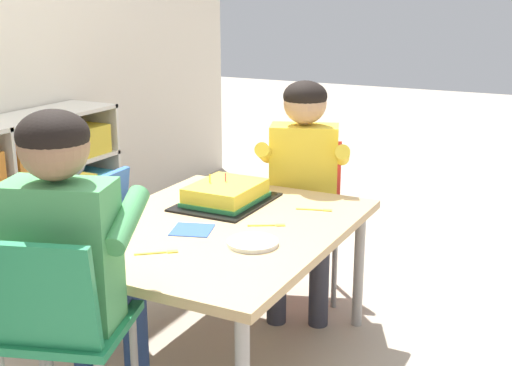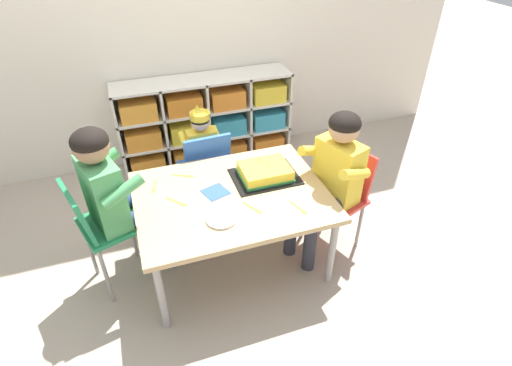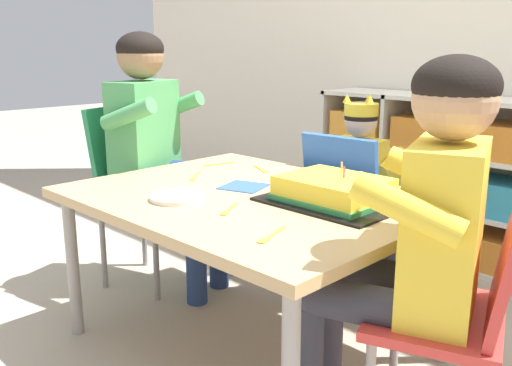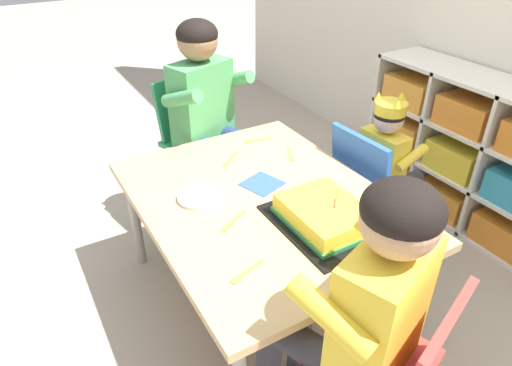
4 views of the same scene
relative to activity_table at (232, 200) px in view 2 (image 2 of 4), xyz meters
The scene contains 17 objects.
ground 0.51m from the activity_table, ahead, with size 16.00×16.00×0.00m, color tan.
storage_cubby_shelf 1.31m from the activity_table, 84.01° to the left, with size 1.51×0.33×0.79m.
activity_table is the anchor object (origin of this frame).
classroom_chair_blue 0.60m from the activity_table, 92.78° to the left, with size 0.38×0.33×0.68m.
child_with_crown 0.71m from the activity_table, 92.81° to the left, with size 0.30×0.31×0.83m.
classroom_chair_adult_side 0.77m from the activity_table, behind, with size 0.45×0.43×0.77m.
adult_helper_seated 0.68m from the activity_table, behind, with size 0.48×0.46×1.08m.
classroom_chair_guest_side 0.75m from the activity_table, ahead, with size 0.43×0.45×0.71m.
guest_at_table_side 0.65m from the activity_table, ahead, with size 0.48×0.46×1.01m.
birthday_cake_on_tray 0.29m from the activity_table, 22.33° to the left, with size 0.42×0.31×0.12m.
paper_plate_stack 0.25m from the activity_table, 119.20° to the right, with size 0.17×0.17×0.01m, color white.
paper_napkin_square 0.11m from the activity_table, 149.29° to the left, with size 0.14×0.14×0.00m, color #3356B7.
fork_near_child_seat 0.43m from the activity_table, 37.81° to the right, with size 0.06×0.14×0.00m.
fork_at_table_front_edge 0.49m from the activity_table, 151.96° to the left, with size 0.05×0.14×0.00m.
fork_scattered_mid_table 0.33m from the activity_table, behind, with size 0.10×0.12×0.00m.
fork_near_cake_tray 0.20m from the activity_table, 64.37° to the right, with size 0.08×0.13×0.00m.
fork_by_napkin 0.37m from the activity_table, 128.95° to the left, with size 0.13×0.07×0.00m.
Camera 2 is at (-0.49, -1.89, 2.03)m, focal length 28.24 mm.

